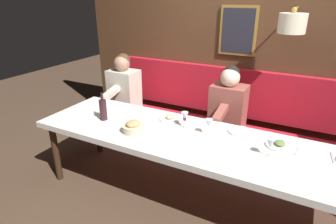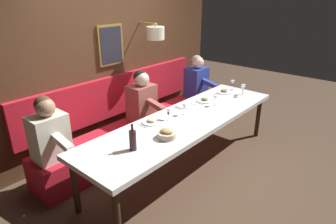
% 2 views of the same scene
% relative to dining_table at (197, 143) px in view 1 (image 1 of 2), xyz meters
% --- Properties ---
extents(ground_plane, '(12.00, 12.00, 0.00)m').
position_rel_dining_table_xyz_m(ground_plane, '(0.00, 0.00, -0.68)').
color(ground_plane, '#4C3828').
extents(dining_table, '(0.90, 3.27, 0.74)m').
position_rel_dining_table_xyz_m(dining_table, '(0.00, 0.00, 0.00)').
color(dining_table, silver).
rests_on(dining_table, ground_plane).
extents(banquette_bench, '(0.52, 3.47, 0.45)m').
position_rel_dining_table_xyz_m(banquette_bench, '(0.89, 0.00, -0.46)').
color(banquette_bench, red).
rests_on(banquette_bench, ground_plane).
extents(back_wall_panel, '(0.59, 4.67, 2.90)m').
position_rel_dining_table_xyz_m(back_wall_panel, '(1.46, -0.01, 0.68)').
color(back_wall_panel, '#51331E').
rests_on(back_wall_panel, ground_plane).
extents(diner_near, '(0.60, 0.40, 0.79)m').
position_rel_dining_table_xyz_m(diner_near, '(0.88, -0.03, 0.13)').
color(diner_near, '#934C42').
rests_on(diner_near, banquette_bench).
extents(diner_middle, '(0.60, 0.40, 0.79)m').
position_rel_dining_table_xyz_m(diner_middle, '(0.88, 1.47, 0.13)').
color(diner_middle, beige).
rests_on(diner_middle, banquette_bench).
extents(place_setting_0, '(0.24, 0.32, 0.05)m').
position_rel_dining_table_xyz_m(place_setting_0, '(0.19, -0.70, 0.07)').
color(place_setting_0, silver).
rests_on(place_setting_0, dining_table).
extents(place_setting_1, '(0.24, 0.32, 0.01)m').
position_rel_dining_table_xyz_m(place_setting_1, '(0.31, -0.33, 0.06)').
color(place_setting_1, silver).
rests_on(place_setting_1, dining_table).
extents(place_setting_3, '(0.24, 0.32, 0.05)m').
position_rel_dining_table_xyz_m(place_setting_3, '(0.27, 0.42, 0.07)').
color(place_setting_3, silver).
rests_on(place_setting_3, dining_table).
extents(wine_glass_0, '(0.07, 0.07, 0.16)m').
position_rel_dining_table_xyz_m(wine_glass_0, '(0.16, 0.20, 0.17)').
color(wine_glass_0, silver).
rests_on(wine_glass_0, dining_table).
extents(wine_glass_4, '(0.07, 0.07, 0.16)m').
position_rel_dining_table_xyz_m(wine_glass_4, '(0.11, -0.07, 0.17)').
color(wine_glass_4, silver).
rests_on(wine_glass_4, dining_table).
extents(wine_glass_5, '(0.07, 0.07, 0.16)m').
position_rel_dining_table_xyz_m(wine_glass_5, '(-0.03, -0.65, 0.17)').
color(wine_glass_5, silver).
rests_on(wine_glass_5, dining_table).
extents(wine_bottle, '(0.08, 0.08, 0.30)m').
position_rel_dining_table_xyz_m(wine_bottle, '(-0.07, 1.04, 0.17)').
color(wine_bottle, '#33191E').
rests_on(wine_bottle, dining_table).
extents(bread_bowl, '(0.22, 0.22, 0.12)m').
position_rel_dining_table_xyz_m(bread_bowl, '(-0.16, 0.60, 0.10)').
color(bread_bowl, beige).
rests_on(bread_bowl, dining_table).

